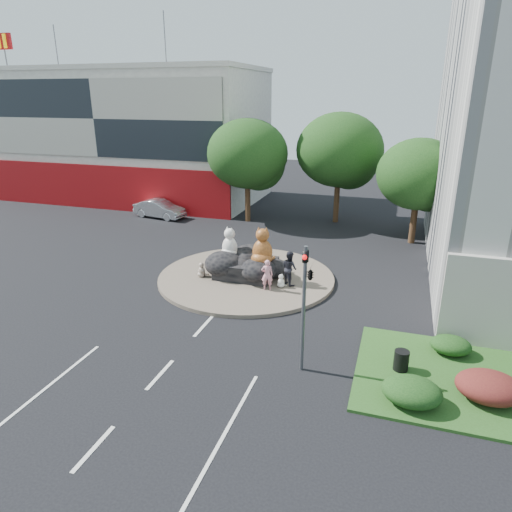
{
  "coord_description": "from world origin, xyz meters",
  "views": [
    {
      "loc": [
        7.97,
        -12.89,
        10.0
      ],
      "look_at": [
        1.07,
        8.52,
        2.0
      ],
      "focal_mm": 32.0,
      "sensor_mm": 36.0,
      "label": 1
    }
  ],
  "objects": [
    {
      "name": "traffic_light",
      "position": [
        5.1,
        2.0,
        3.62
      ],
      "size": [
        0.44,
        1.24,
        5.0
      ],
      "color": "#595B60",
      "rests_on": "ground"
    },
    {
      "name": "pedestrian_dark",
      "position": [
        2.64,
        9.53,
        1.14
      ],
      "size": [
        1.16,
        1.14,
        1.88
      ],
      "primitive_type": "imported",
      "rotation": [
        0.0,
        0.0,
        2.42
      ],
      "color": "black",
      "rests_on": "roundabout_island"
    },
    {
      "name": "ground",
      "position": [
        0.0,
        0.0,
        0.0
      ],
      "size": [
        120.0,
        120.0,
        0.0
      ],
      "primitive_type": "plane",
      "color": "black",
      "rests_on": "ground"
    },
    {
      "name": "cat_tabby",
      "position": [
        1.03,
        9.78,
        2.17
      ],
      "size": [
        1.32,
        1.15,
        2.14
      ],
      "primitive_type": null,
      "rotation": [
        0.0,
        0.0,
        0.03
      ],
      "color": "#C76229",
      "rests_on": "rock_plinth"
    },
    {
      "name": "grass_verge",
      "position": [
        12.0,
        3.0,
        0.06
      ],
      "size": [
        10.0,
        6.0,
        0.12
      ],
      "primitive_type": "cube",
      "color": "#224416",
      "rests_on": "ground"
    },
    {
      "name": "kitten_calico",
      "position": [
        -2.37,
        9.09,
        0.64
      ],
      "size": [
        0.69,
        0.69,
        0.87
      ],
      "primitive_type": null,
      "rotation": [
        0.0,
        0.0,
        -0.76
      ],
      "color": "beige",
      "rests_on": "roundabout_island"
    },
    {
      "name": "hedge_back_green",
      "position": [
        10.5,
        4.8,
        0.48
      ],
      "size": [
        1.6,
        1.28,
        0.72
      ],
      "primitive_type": "ellipsoid",
      "color": "black",
      "rests_on": "grass_verge"
    },
    {
      "name": "kitten_white",
      "position": [
        2.32,
        9.01,
        0.58
      ],
      "size": [
        0.59,
        0.61,
        0.77
      ],
      "primitive_type": null,
      "rotation": [
        0.0,
        0.0,
        0.95
      ],
      "color": "silver",
      "rests_on": "roundabout_island"
    },
    {
      "name": "pedestrian_pink",
      "position": [
        1.7,
        8.46,
        1.04
      ],
      "size": [
        0.7,
        0.55,
        1.68
      ],
      "primitive_type": "imported",
      "rotation": [
        0.0,
        0.0,
        3.41
      ],
      "color": "pink",
      "rests_on": "roundabout_island"
    },
    {
      "name": "tree_mid",
      "position": [
        3.07,
        24.06,
        5.56
      ],
      "size": [
        6.84,
        6.84,
        8.76
      ],
      "color": "#382314",
      "rests_on": "ground"
    },
    {
      "name": "rock_plinth",
      "position": [
        0.0,
        10.0,
        0.65
      ],
      "size": [
        3.2,
        2.6,
        0.9
      ],
      "primitive_type": null,
      "color": "black",
      "rests_on": "roundabout_island"
    },
    {
      "name": "hedge_red",
      "position": [
        11.5,
        2.0,
        0.61
      ],
      "size": [
        2.2,
        1.76,
        0.99
      ],
      "primitive_type": "ellipsoid",
      "color": "#4F1517",
      "rests_on": "grass_verge"
    },
    {
      "name": "parked_car",
      "position": [
        -11.54,
        20.75,
        0.76
      ],
      "size": [
        4.79,
        2.31,
        1.52
      ],
      "primitive_type": "imported",
      "rotation": [
        0.0,
        0.0,
        1.41
      ],
      "color": "#A9ABB1",
      "rests_on": "ground"
    },
    {
      "name": "litter_bin",
      "position": [
        8.63,
        2.97,
        0.51
      ],
      "size": [
        0.68,
        0.68,
        0.79
      ],
      "primitive_type": "cylinder",
      "rotation": [
        0.0,
        0.0,
        -0.25
      ],
      "color": "black",
      "rests_on": "grass_verge"
    },
    {
      "name": "hedge_near_green",
      "position": [
        9.0,
        1.0,
        0.57
      ],
      "size": [
        2.0,
        1.6,
        0.9
      ],
      "primitive_type": "ellipsoid",
      "color": "black",
      "rests_on": "grass_verge"
    },
    {
      "name": "roundabout_island",
      "position": [
        0.0,
        10.0,
        0.1
      ],
      "size": [
        10.0,
        10.0,
        0.2
      ],
      "primitive_type": "cylinder",
      "color": "brown",
      "rests_on": "ground"
    },
    {
      "name": "shophouse_block",
      "position": [
        -18.0,
        27.91,
        6.18
      ],
      "size": [
        25.2,
        12.3,
        17.4
      ],
      "color": "silver",
      "rests_on": "ground"
    },
    {
      "name": "cat_white",
      "position": [
        -1.08,
        10.25,
        2.01
      ],
      "size": [
        1.4,
        1.33,
        1.83
      ],
      "primitive_type": null,
      "rotation": [
        0.0,
        0.0,
        -0.45
      ],
      "color": "silver",
      "rests_on": "rock_plinth"
    },
    {
      "name": "tree_left",
      "position": [
        -3.93,
        22.06,
        5.25
      ],
      "size": [
        6.46,
        6.46,
        8.27
      ],
      "color": "#382314",
      "rests_on": "ground"
    },
    {
      "name": "tree_right",
      "position": [
        9.07,
        20.06,
        4.63
      ],
      "size": [
        5.7,
        5.7,
        7.3
      ],
      "color": "#382314",
      "rests_on": "ground"
    }
  ]
}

